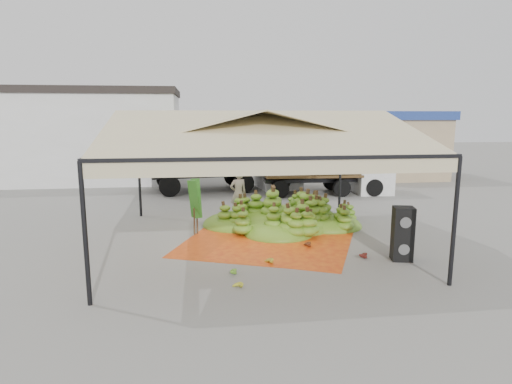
{
  "coord_description": "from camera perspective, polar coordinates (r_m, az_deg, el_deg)",
  "views": [
    {
      "loc": [
        -1.66,
        -12.7,
        3.88
      ],
      "look_at": [
        0.2,
        1.5,
        1.3
      ],
      "focal_mm": 30.0,
      "sensor_mm": 36.0,
      "label": 1
    }
  ],
  "objects": [
    {
      "name": "hand_red_b",
      "position": [
        12.93,
        6.52,
        -6.82
      ],
      "size": [
        0.48,
        0.4,
        0.21
      ],
      "primitive_type": "ellipsoid",
      "rotation": [
        0.0,
        0.0,
        -0.02
      ],
      "color": "#532713",
      "rests_on": "ground"
    },
    {
      "name": "hand_green",
      "position": [
        10.76,
        -3.52,
        -10.37
      ],
      "size": [
        0.47,
        0.4,
        0.2
      ],
      "primitive_type": "ellipsoid",
      "rotation": [
        0.0,
        0.0,
        -0.1
      ],
      "color": "#327217",
      "rests_on": "ground"
    },
    {
      "name": "hand_yellow_a",
      "position": [
        11.43,
        1.45,
        -9.07
      ],
      "size": [
        0.54,
        0.48,
        0.21
      ],
      "primitive_type": "ellipsoid",
      "rotation": [
        0.0,
        0.0,
        0.25
      ],
      "color": "#AF8A23",
      "rests_on": "ground"
    },
    {
      "name": "vendor",
      "position": [
        16.37,
        -2.38,
        -0.21
      ],
      "size": [
        0.77,
        0.61,
        1.84
      ],
      "primitive_type": "imported",
      "rotation": [
        0.0,
        0.0,
        3.42
      ],
      "color": "gray",
      "rests_on": "ground"
    },
    {
      "name": "banana_heap",
      "position": [
        15.12,
        3.95,
        -2.24
      ],
      "size": [
        7.28,
        6.75,
        1.25
      ],
      "primitive_type": "ellipsoid",
      "rotation": [
        0.0,
        0.0,
        0.42
      ],
      "color": "#457F1A",
      "rests_on": "ground"
    },
    {
      "name": "hand_yellow_b",
      "position": [
        9.91,
        -2.6,
        -12.28
      ],
      "size": [
        0.51,
        0.5,
        0.18
      ],
      "primitive_type": "ellipsoid",
      "rotation": [
        0.0,
        0.0,
        0.71
      ],
      "color": "gold",
      "rests_on": "ground"
    },
    {
      "name": "tarp_right",
      "position": [
        13.08,
        3.98,
        -7.04
      ],
      "size": [
        5.01,
        5.11,
        0.01
      ],
      "primitive_type": "cube",
      "rotation": [
        0.0,
        0.0,
        -0.42
      ],
      "color": "orange",
      "rests_on": "ground"
    },
    {
      "name": "hand_red_a",
      "position": [
        12.26,
        13.69,
        -7.98
      ],
      "size": [
        0.64,
        0.62,
        0.23
      ],
      "primitive_type": "ellipsoid",
      "rotation": [
        0.0,
        0.0,
        -0.57
      ],
      "color": "#511A12",
      "rests_on": "ground"
    },
    {
      "name": "canopy_tent",
      "position": [
        12.82,
        -0.01,
        7.62
      ],
      "size": [
        8.1,
        8.1,
        4.0
      ],
      "color": "black",
      "rests_on": "ground"
    },
    {
      "name": "tarp_left",
      "position": [
        13.16,
        -1.41,
        -6.91
      ],
      "size": [
        4.86,
        4.75,
        0.01
      ],
      "primitive_type": "cube",
      "rotation": [
        0.0,
        0.0,
        -0.37
      ],
      "color": "#D75014",
      "rests_on": "ground"
    },
    {
      "name": "hanging_bunches",
      "position": [
        12.54,
        -0.15,
        4.45
      ],
      "size": [
        4.74,
        0.24,
        0.2
      ],
      "color": "#3F6F17",
      "rests_on": "ground"
    },
    {
      "name": "truck_left",
      "position": [
        22.46,
        -3.19,
        4.45
      ],
      "size": [
        7.99,
        3.69,
        2.64
      ],
      "rotation": [
        0.0,
        0.0,
        0.14
      ],
      "color": "#472D17",
      "rests_on": "ground"
    },
    {
      "name": "speaker_stack",
      "position": [
        12.21,
        18.96,
        -5.29
      ],
      "size": [
        0.62,
        0.57,
        1.47
      ],
      "rotation": [
        0.0,
        0.0,
        -0.22
      ],
      "color": "black",
      "rests_on": "ground"
    },
    {
      "name": "ground",
      "position": [
        13.38,
        -0.01,
        -6.64
      ],
      "size": [
        90.0,
        90.0,
        0.0
      ],
      "primitive_type": "plane",
      "color": "slate",
      "rests_on": "ground"
    },
    {
      "name": "building_white",
      "position": [
        27.99,
        -24.99,
        6.88
      ],
      "size": [
        14.3,
        6.3,
        5.4
      ],
      "color": "silver",
      "rests_on": "ground"
    },
    {
      "name": "building_tan",
      "position": [
        28.28,
        17.0,
        6.12
      ],
      "size": [
        6.3,
        5.3,
        4.1
      ],
      "color": "tan",
      "rests_on": "ground"
    },
    {
      "name": "banana_leaves",
      "position": [
        14.45,
        -8.61,
        -5.48
      ],
      "size": [
        0.96,
        1.36,
        3.7
      ],
      "primitive_type": null,
      "color": "#22771F",
      "rests_on": "ground"
    },
    {
      "name": "truck_right",
      "position": [
        21.65,
        10.08,
        3.29
      ],
      "size": [
        6.35,
        2.39,
        2.16
      ],
      "rotation": [
        0.0,
        0.0,
        -0.04
      ],
      "color": "#52371B",
      "rests_on": "ground"
    }
  ]
}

